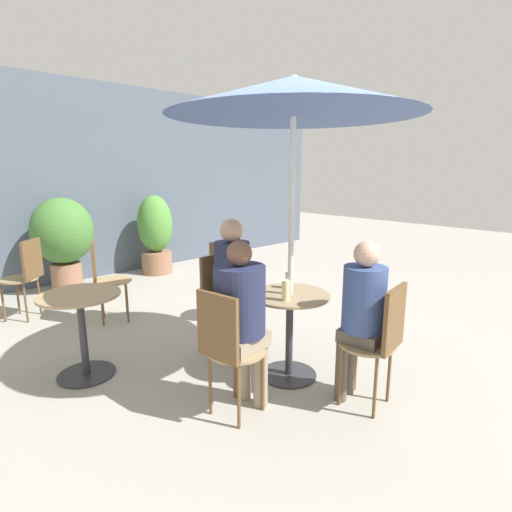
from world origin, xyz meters
TOP-DOWN VIEW (x-y plane):
  - ground_plane at (0.00, 0.00)m, footprint 20.00×20.00m
  - storefront_wall at (0.00, 4.21)m, footprint 10.00×0.06m
  - cafe_table_near at (-0.08, -0.06)m, footprint 0.64×0.64m
  - cafe_table_far at (-1.32, 1.11)m, footprint 0.64×0.64m
  - bistro_chair_0 at (-0.20, 0.69)m, footprint 0.41×0.42m
  - bistro_chair_1 at (-0.83, -0.17)m, footprint 0.42×0.41m
  - bistro_chair_2 at (0.03, -0.80)m, footprint 0.41×0.42m
  - bistro_chair_3 at (0.31, 1.22)m, footprint 0.46×0.46m
  - bistro_chair_4 at (-1.28, 2.88)m, footprint 0.46×0.46m
  - bistro_chair_5 at (-0.68, 2.18)m, footprint 0.45×0.44m
  - seated_person_0 at (-0.17, 0.55)m, footprint 0.32×0.35m
  - seated_person_1 at (-0.68, -0.15)m, footprint 0.38×0.35m
  - seated_person_2 at (0.00, -0.66)m, footprint 0.30×0.33m
  - beer_glass_0 at (0.03, 0.06)m, footprint 0.06×0.06m
  - beer_glass_1 at (-0.23, -0.14)m, footprint 0.06×0.06m
  - potted_plant_0 at (-0.60, 3.68)m, footprint 0.81×0.81m
  - potted_plant_1 at (0.85, 3.74)m, footprint 0.56×0.56m
  - umbrella at (-0.08, -0.06)m, footprint 1.88×1.88m

SIDE VIEW (x-z plane):
  - ground_plane at x=0.00m, z-range 0.00..0.00m
  - cafe_table_near at x=-0.08m, z-range 0.12..0.84m
  - cafe_table_far at x=-1.32m, z-range 0.12..0.84m
  - bistro_chair_0 at x=-0.20m, z-range 0.10..1.03m
  - bistro_chair_1 at x=-0.83m, z-range 0.10..1.03m
  - bistro_chair_2 at x=0.03m, z-range 0.10..1.03m
  - bistro_chair_3 at x=0.31m, z-range 0.10..1.03m
  - bistro_chair_4 at x=-1.28m, z-range 0.10..1.03m
  - bistro_chair_5 at x=-0.68m, z-range 0.10..1.03m
  - potted_plant_1 at x=0.85m, z-range 0.03..1.32m
  - seated_person_2 at x=0.00m, z-range 0.13..1.34m
  - seated_person_1 at x=-0.68m, z-range 0.12..1.36m
  - seated_person_0 at x=-0.17m, z-range 0.13..1.40m
  - beer_glass_0 at x=0.03m, z-range 0.71..0.86m
  - beer_glass_1 at x=-0.23m, z-range 0.71..0.88m
  - potted_plant_0 at x=-0.60m, z-range 0.14..1.46m
  - storefront_wall at x=0.00m, z-range 0.00..3.00m
  - umbrella at x=-0.08m, z-range 1.03..3.39m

